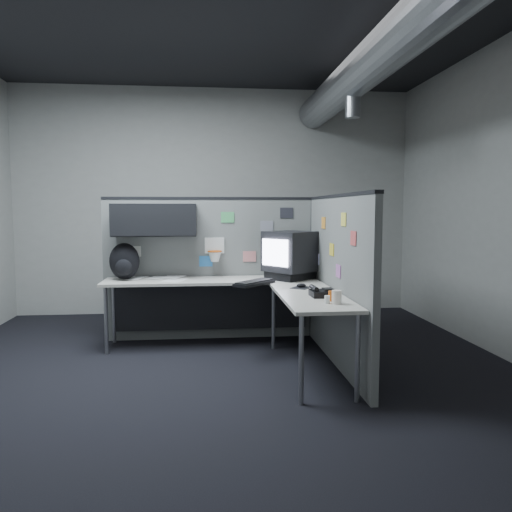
{
  "coord_description": "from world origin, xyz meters",
  "views": [
    {
      "loc": [
        -0.16,
        -4.42,
        1.48
      ],
      "look_at": [
        0.33,
        0.35,
        1.04
      ],
      "focal_mm": 35.0,
      "sensor_mm": 36.0,
      "label": 1
    }
  ],
  "objects": [
    {
      "name": "room",
      "position": [
        0.56,
        0.0,
        2.1
      ],
      "size": [
        5.62,
        5.62,
        3.22
      ],
      "color": "black",
      "rests_on": "ground"
    },
    {
      "name": "partition_back",
      "position": [
        -0.25,
        1.23,
        1.0
      ],
      "size": [
        2.44,
        0.42,
        1.63
      ],
      "color": "slate",
      "rests_on": "ground"
    },
    {
      "name": "partition_right",
      "position": [
        1.1,
        0.22,
        0.82
      ],
      "size": [
        0.07,
        2.23,
        1.63
      ],
      "color": "slate",
      "rests_on": "ground"
    },
    {
      "name": "desk",
      "position": [
        0.15,
        0.7,
        0.61
      ],
      "size": [
        2.31,
        2.11,
        0.73
      ],
      "color": "beige",
      "rests_on": "ground"
    },
    {
      "name": "monitor",
      "position": [
        0.76,
        0.92,
        1.0
      ],
      "size": [
        0.64,
        0.64,
        0.52
      ],
      "rotation": [
        0.0,
        0.0,
        -0.11
      ],
      "color": "black",
      "rests_on": "desk"
    },
    {
      "name": "keyboard",
      "position": [
        0.33,
        0.54,
        0.75
      ],
      "size": [
        0.46,
        0.48,
        0.04
      ],
      "rotation": [
        0.0,
        0.0,
        0.05
      ],
      "color": "black",
      "rests_on": "desk"
    },
    {
      "name": "mouse",
      "position": [
        0.77,
        0.29,
        0.74
      ],
      "size": [
        0.24,
        0.25,
        0.04
      ],
      "rotation": [
        0.0,
        0.0,
        0.17
      ],
      "color": "black",
      "rests_on": "desk"
    },
    {
      "name": "phone",
      "position": [
        0.84,
        -0.21,
        0.77
      ],
      "size": [
        0.19,
        0.21,
        0.1
      ],
      "rotation": [
        0.0,
        0.0,
        -0.14
      ],
      "color": "black",
      "rests_on": "desk"
    },
    {
      "name": "bottles",
      "position": [
        0.87,
        -0.49,
        0.77
      ],
      "size": [
        0.14,
        0.19,
        0.09
      ],
      "rotation": [
        0.0,
        0.0,
        -0.23
      ],
      "color": "silver",
      "rests_on": "desk"
    },
    {
      "name": "cup",
      "position": [
        0.89,
        -0.56,
        0.79
      ],
      "size": [
        0.08,
        0.08,
        0.11
      ],
      "primitive_type": "cylinder",
      "rotation": [
        0.0,
        0.0,
        0.01
      ],
      "color": "silver",
      "rests_on": "desk"
    },
    {
      "name": "papers",
      "position": [
        -0.65,
        1.1,
        0.74
      ],
      "size": [
        0.74,
        0.57,
        0.01
      ],
      "rotation": [
        0.0,
        0.0,
        -0.35
      ],
      "color": "white",
      "rests_on": "desk"
    },
    {
      "name": "backpack",
      "position": [
        -1.03,
        1.07,
        0.92
      ],
      "size": [
        0.37,
        0.36,
        0.4
      ],
      "rotation": [
        0.0,
        0.0,
        -0.26
      ],
      "color": "black",
      "rests_on": "desk"
    }
  ]
}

